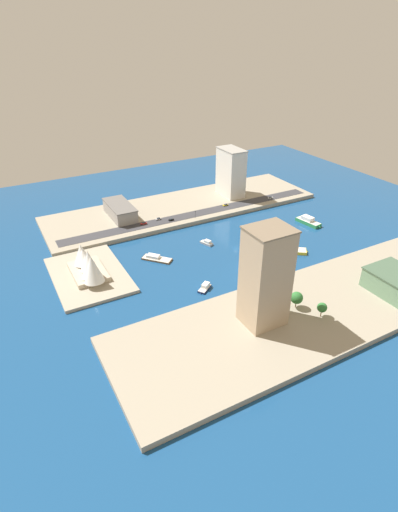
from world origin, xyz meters
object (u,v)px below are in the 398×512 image
at_px(carpark_squat_concrete, 120,210).
at_px(sedan_silver, 158,219).
at_px(ferry_green_doubledeck, 308,221).
at_px(opera_landmark, 88,264).
at_px(ferry_yellow_fast, 292,249).
at_px(suv_black, 171,220).
at_px(barge_flat_brown, 156,258).
at_px(sailboat_small_white, 267,230).
at_px(hotel_broad_white, 231,172).
at_px(taxi_yellow_cab, 225,205).
at_px(patrol_launch_navy, 205,287).
at_px(ferry_white_commuter, 251,270).
at_px(yacht_sleek_gray, 207,243).
at_px(traffic_light_waterfront, 195,213).
at_px(pickup_red, 144,223).
at_px(apartment_midrise_tan, 266,278).
at_px(terminal_long_green, 394,282).
at_px(van_white, 270,198).

distance_m(carpark_squat_concrete, sedan_silver, 32.95).
relative_size(ferry_green_doubledeck, opera_landmark, 0.58).
bearing_deg(ferry_yellow_fast, sedan_silver, 35.60).
distance_m(carpark_squat_concrete, suv_black, 43.45).
height_order(barge_flat_brown, opera_landmark, opera_landmark).
height_order(sailboat_small_white, hotel_broad_white, hotel_broad_white).
bearing_deg(taxi_yellow_cab, barge_flat_brown, 120.42).
height_order(patrol_launch_navy, opera_landmark, opera_landmark).
height_order(suv_black, opera_landmark, opera_landmark).
relative_size(hotel_broad_white, carpark_squat_concrete, 1.07).
bearing_deg(ferry_white_commuter, hotel_broad_white, -26.61).
xyz_separation_m(yacht_sleek_gray, taxi_yellow_cab, (49.40, -47.07, 2.87)).
bearing_deg(ferry_white_commuter, traffic_light_waterfront, -3.94).
distance_m(pickup_red, taxi_yellow_cab, 77.59).
relative_size(apartment_midrise_tan, carpark_squat_concrete, 1.35).
bearing_deg(ferry_green_doubledeck, ferry_white_commuter, 115.24).
bearing_deg(suv_black, ferry_green_doubledeck, -118.07).
relative_size(patrol_launch_navy, apartment_midrise_tan, 0.21).
bearing_deg(terminal_long_green, barge_flat_brown, 45.04).
height_order(apartment_midrise_tan, carpark_squat_concrete, apartment_midrise_tan).
distance_m(ferry_green_doubledeck, patrol_launch_navy, 127.76).
xyz_separation_m(hotel_broad_white, pickup_red, (-22.35, 95.78, -20.70)).
relative_size(yacht_sleek_gray, traffic_light_waterfront, 1.73).
height_order(barge_flat_brown, ferry_white_commuter, ferry_white_commuter).
distance_m(sailboat_small_white, pickup_red, 98.53).
relative_size(suv_black, taxi_yellow_cab, 0.90).
xyz_separation_m(ferry_white_commuter, pickup_red, (97.38, 35.81, 1.89)).
xyz_separation_m(pickup_red, taxi_yellow_cab, (1.03, -77.58, 0.04)).
distance_m(ferry_green_doubledeck, van_white, 53.29).
xyz_separation_m(taxi_yellow_cab, traffic_light_waterfront, (-10.38, 35.71, 3.40)).
relative_size(sailboat_small_white, hotel_broad_white, 0.26).
height_order(ferry_yellow_fast, hotel_broad_white, hotel_broad_white).
distance_m(pickup_red, sedan_silver, 13.88).
bearing_deg(patrol_launch_navy, apartment_midrise_tan, -167.82).
relative_size(yacht_sleek_gray, hotel_broad_white, 0.26).
relative_size(ferry_white_commuter, van_white, 6.30).
height_order(barge_flat_brown, carpark_squat_concrete, carpark_squat_concrete).
relative_size(yacht_sleek_gray, apartment_midrise_tan, 0.21).
relative_size(ferry_white_commuter, traffic_light_waterfront, 4.57).
bearing_deg(apartment_midrise_tan, opera_landmark, 36.96).
xyz_separation_m(ferry_green_doubledeck, taxi_yellow_cab, (58.11, 43.67, 1.99)).
relative_size(sailboat_small_white, pickup_red, 2.26).
distance_m(ferry_yellow_fast, van_white, 95.28).
distance_m(hotel_broad_white, taxi_yellow_cab, 34.83).
height_order(terminal_long_green, opera_landmark, opera_landmark).
height_order(yacht_sleek_gray, pickup_red, pickup_red).
bearing_deg(opera_landmark, ferry_green_doubledeck, -91.35).
bearing_deg(opera_landmark, patrol_launch_navy, -128.19).
distance_m(yacht_sleek_gray, suv_black, 44.97).
distance_m(suv_black, van_white, 100.91).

